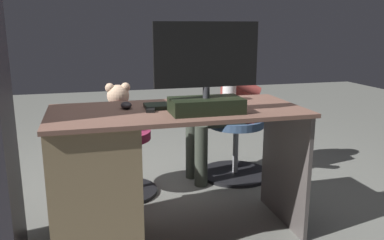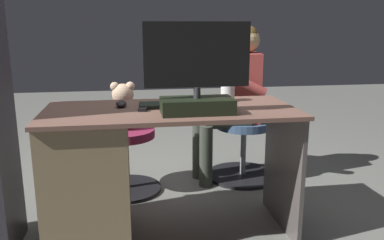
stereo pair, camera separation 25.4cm
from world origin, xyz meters
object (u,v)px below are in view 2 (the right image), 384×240
person (236,90)px  office_chair_teddy (125,154)px  desk (106,172)px  keyboard (177,105)px  teddy_bear (123,108)px  computer_mouse (121,104)px  monitor (197,83)px  tv_remote (144,107)px  cup (228,92)px  visitor_chair (243,146)px

person → office_chair_teddy: bearing=8.1°
desk → keyboard: bearing=-172.1°
teddy_bear → computer_mouse: bearing=89.9°
monitor → teddy_bear: (0.39, -0.80, -0.28)m
monitor → tv_remote: monitor is taller
cup → office_chair_teddy: cup is taller
keyboard → visitor_chair: bearing=-130.0°
computer_mouse → person: person is taller
keyboard → person: bearing=-126.7°
teddy_bear → tv_remote: bearing=100.5°
monitor → teddy_bear: size_ratio=1.60×
office_chair_teddy → computer_mouse: bearing=89.9°
cup → tv_remote: (0.51, 0.16, -0.04)m
tv_remote → visitor_chair: (-0.80, -0.78, -0.50)m
cup → teddy_bear: bearing=-38.4°
desk → tv_remote: bearing=-178.0°
monitor → tv_remote: (0.27, -0.14, -0.15)m
desk → monitor: (-0.49, 0.13, 0.51)m
teddy_bear → visitor_chair: (-0.92, -0.12, -0.36)m
cup → tv_remote: size_ratio=0.70×
visitor_chair → teddy_bear: bearing=7.4°
desk → computer_mouse: 0.39m
cup → keyboard: bearing=19.5°
computer_mouse → office_chair_teddy: computer_mouse is taller
monitor → office_chair_teddy: size_ratio=1.07×
desk → teddy_bear: 0.71m
office_chair_teddy → keyboard: bearing=117.2°
computer_mouse → tv_remote: bearing=148.2°
computer_mouse → tv_remote: size_ratio=0.64×
computer_mouse → cup: bearing=-172.3°
tv_remote → office_chair_teddy: (0.12, -0.65, -0.47)m
desk → teddy_bear: (-0.10, -0.67, 0.23)m
computer_mouse → visitor_chair: size_ratio=0.17×
monitor → computer_mouse: bearing=-29.1°
computer_mouse → teddy_bear: teddy_bear is taller
keyboard → tv_remote: size_ratio=2.80×
tv_remote → teddy_bear: 0.68m
computer_mouse → person: 1.09m
keyboard → person: size_ratio=0.35×
keyboard → tv_remote: keyboard is taller
keyboard → teddy_bear: size_ratio=1.24×
computer_mouse → teddy_bear: (-0.00, -0.58, -0.14)m
cup → tv_remote: bearing=17.8°
tv_remote → teddy_bear: (0.12, -0.66, -0.13)m
cup → desk: bearing=13.2°
monitor → teddy_bear: 0.93m
office_chair_teddy → person: person is taller
tv_remote → office_chair_teddy: bearing=-68.1°
tv_remote → visitor_chair: bearing=-124.5°
tv_remote → person: bearing=-122.0°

